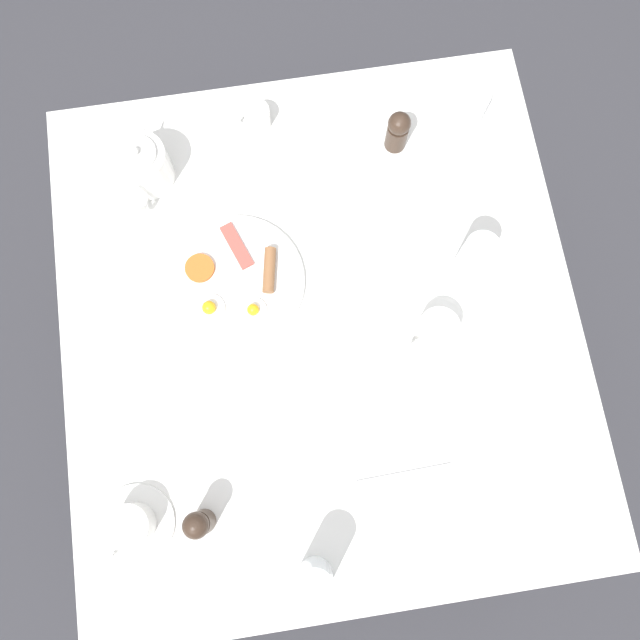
% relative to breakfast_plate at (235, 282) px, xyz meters
% --- Properties ---
extents(ground_plane, '(8.00, 8.00, 0.00)m').
position_rel_breakfast_plate_xyz_m(ground_plane, '(-0.16, 0.11, -0.75)').
color(ground_plane, '#333338').
extents(table, '(1.08, 1.15, 0.74)m').
position_rel_breakfast_plate_xyz_m(table, '(-0.16, 0.11, -0.07)').
color(table, white).
rests_on(table, ground_plane).
extents(breakfast_plate, '(0.30, 0.30, 0.04)m').
position_rel_breakfast_plate_xyz_m(breakfast_plate, '(0.00, 0.00, 0.00)').
color(breakfast_plate, white).
rests_on(breakfast_plate, table).
extents(teapot_near, '(0.12, 0.20, 0.12)m').
position_rel_breakfast_plate_xyz_m(teapot_near, '(0.16, -0.27, 0.04)').
color(teapot_near, white).
rests_on(teapot_near, table).
extents(teacup_with_saucer_left, '(0.15, 0.15, 0.07)m').
position_rel_breakfast_plate_xyz_m(teacup_with_saucer_left, '(0.25, 0.45, 0.02)').
color(teacup_with_saucer_left, white).
rests_on(teacup_with_saucer_left, table).
extents(teacup_with_saucer_right, '(0.15, 0.15, 0.07)m').
position_rel_breakfast_plate_xyz_m(teacup_with_saucer_right, '(-0.39, 0.17, 0.02)').
color(teacup_with_saucer_right, white).
rests_on(teacup_with_saucer_right, table).
extents(water_glass_tall, '(0.07, 0.07, 0.15)m').
position_rel_breakfast_plate_xyz_m(water_glass_tall, '(-0.49, 0.05, 0.07)').
color(water_glass_tall, white).
rests_on(water_glass_tall, table).
extents(water_glass_short, '(0.07, 0.07, 0.14)m').
position_rel_breakfast_plate_xyz_m(water_glass_short, '(-0.08, 0.60, 0.06)').
color(water_glass_short, white).
rests_on(water_glass_short, table).
extents(wine_glass_spare, '(0.07, 0.07, 0.12)m').
position_rel_breakfast_plate_xyz_m(wine_glass_spare, '(-0.55, -0.29, 0.05)').
color(wine_glass_spare, white).
rests_on(wine_glass_spare, table).
extents(creamer_jug, '(0.08, 0.06, 0.06)m').
position_rel_breakfast_plate_xyz_m(creamer_jug, '(-0.10, -0.36, 0.02)').
color(creamer_jug, white).
rests_on(creamer_jug, table).
extents(pepper_grinder, '(0.05, 0.05, 0.11)m').
position_rel_breakfast_plate_xyz_m(pepper_grinder, '(-0.39, -0.27, 0.05)').
color(pepper_grinder, '#38281E').
rests_on(pepper_grinder, table).
extents(salt_grinder, '(0.05, 0.05, 0.11)m').
position_rel_breakfast_plate_xyz_m(salt_grinder, '(0.12, 0.47, 0.05)').
color(salt_grinder, '#38281E').
rests_on(salt_grinder, table).
extents(fork_by_plate, '(0.15, 0.12, 0.00)m').
position_rel_breakfast_plate_xyz_m(fork_by_plate, '(-0.18, -0.21, -0.01)').
color(fork_by_plate, silver).
rests_on(fork_by_plate, table).
extents(knife_by_plate, '(0.19, 0.02, 0.00)m').
position_rel_breakfast_plate_xyz_m(knife_by_plate, '(-0.28, 0.44, -0.01)').
color(knife_by_plate, silver).
rests_on(knife_by_plate, table).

